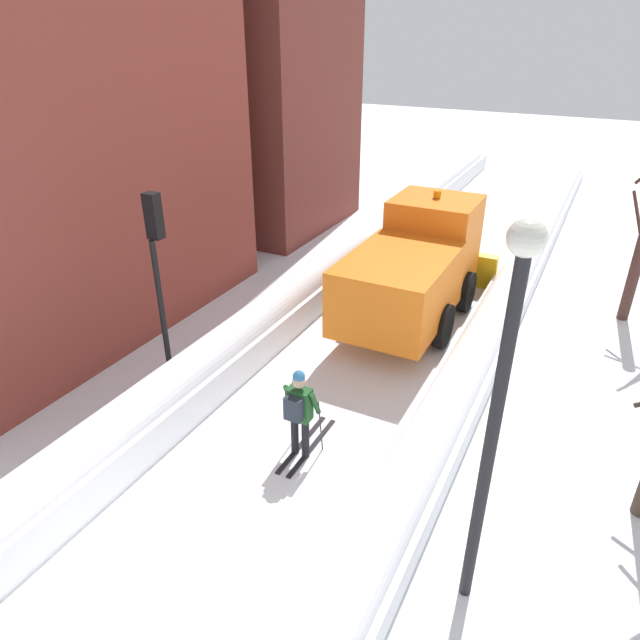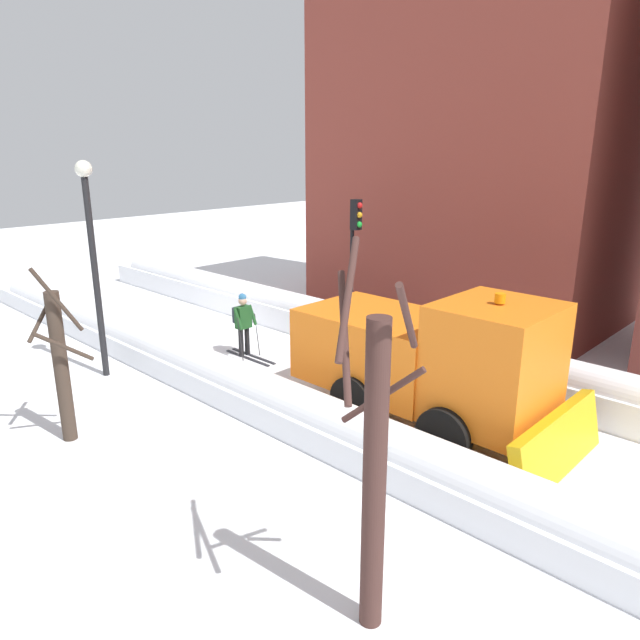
{
  "view_description": "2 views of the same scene",
  "coord_description": "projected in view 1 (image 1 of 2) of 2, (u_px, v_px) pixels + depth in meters",
  "views": [
    {
      "loc": [
        4.34,
        -3.75,
        7.05
      ],
      "look_at": [
        -0.65,
        5.99,
        1.3
      ],
      "focal_mm": 32.07,
      "sensor_mm": 36.0,
      "label": 1
    },
    {
      "loc": [
        10.05,
        15.61,
        5.68
      ],
      "look_at": [
        -0.29,
        5.7,
        1.41
      ],
      "focal_mm": 32.74,
      "sensor_mm": 36.0,
      "label": 2
    }
  ],
  "objects": [
    {
      "name": "ground_plane",
      "position": [
        406.0,
        307.0,
        15.86
      ],
      "size": [
        80.0,
        80.0,
        0.0
      ],
      "primitive_type": "plane",
      "color": "white"
    },
    {
      "name": "snowbank_left",
      "position": [
        328.0,
        273.0,
        16.6
      ],
      "size": [
        1.1,
        36.0,
        1.18
      ],
      "color": "white",
      "rests_on": "ground"
    },
    {
      "name": "snowbank_right",
      "position": [
        498.0,
        311.0,
        14.68
      ],
      "size": [
        1.1,
        36.0,
        1.0
      ],
      "color": "white",
      "rests_on": "ground"
    },
    {
      "name": "building_brick_near",
      "position": [
        5.0,
        60.0,
        12.52
      ],
      "size": [
        6.17,
        9.9,
        12.55
      ],
      "color": "brown",
      "rests_on": "ground"
    },
    {
      "name": "plow_truck",
      "position": [
        416.0,
        266.0,
        14.63
      ],
      "size": [
        3.2,
        5.98,
        3.12
      ],
      "color": "orange",
      "rests_on": "ground"
    },
    {
      "name": "skier",
      "position": [
        299.0,
        410.0,
        10.0
      ],
      "size": [
        0.62,
        1.8,
        1.81
      ],
      "color": "black",
      "rests_on": "ground"
    },
    {
      "name": "traffic_light_pole",
      "position": [
        158.0,
        255.0,
        11.29
      ],
      "size": [
        0.28,
        0.42,
        4.18
      ],
      "color": "black",
      "rests_on": "ground"
    },
    {
      "name": "street_lamp",
      "position": [
        500.0,
        390.0,
        6.38
      ],
      "size": [
        0.4,
        0.4,
        5.38
      ],
      "color": "black",
      "rests_on": "ground"
    }
  ]
}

